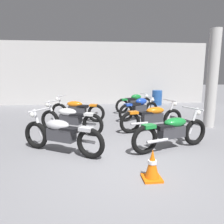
{
  "coord_description": "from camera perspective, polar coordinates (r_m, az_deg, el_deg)",
  "views": [
    {
      "loc": [
        -0.68,
        -3.79,
        1.78
      ],
      "look_at": [
        0.0,
        2.94,
        0.55
      ],
      "focal_mm": 33.68,
      "sensor_mm": 36.0,
      "label": 1
    }
  ],
  "objects": [
    {
      "name": "ground_plane",
      "position": [
        4.24,
        4.14,
        -14.52
      ],
      "size": [
        60.0,
        60.0,
        0.0
      ],
      "primitive_type": "plane",
      "color": "gray"
    },
    {
      "name": "back_wall",
      "position": [
        12.64,
        -2.74,
        10.38
      ],
      "size": [
        12.56,
        0.24,
        3.6
      ],
      "primitive_type": "cube",
      "color": "#BCBAB7",
      "rests_on": "ground"
    },
    {
      "name": "support_pillar",
      "position": [
        7.72,
        25.54,
        7.98
      ],
      "size": [
        0.36,
        0.36,
        3.2
      ],
      "primitive_type": "cylinder",
      "color": "#BCBAB7",
      "rests_on": "ground"
    },
    {
      "name": "motorcycle_left_row_0",
      "position": [
        4.88,
        -13.7,
        -5.77
      ],
      "size": [
        1.94,
        1.2,
        0.97
      ],
      "color": "black",
      "rests_on": "ground"
    },
    {
      "name": "motorcycle_left_row_1",
      "position": [
        6.44,
        -11.31,
        -1.79
      ],
      "size": [
        1.98,
        1.14,
        0.97
      ],
      "color": "black",
      "rests_on": "ground"
    },
    {
      "name": "motorcycle_left_row_2",
      "position": [
        8.09,
        -9.5,
        0.71
      ],
      "size": [
        2.09,
        0.93,
        0.97
      ],
      "color": "black",
      "rests_on": "ground"
    },
    {
      "name": "motorcycle_right_row_0",
      "position": [
        5.17,
        15.98,
        -4.96
      ],
      "size": [
        2.09,
        0.93,
        0.97
      ],
      "color": "black",
      "rests_on": "ground"
    },
    {
      "name": "motorcycle_right_row_1",
      "position": [
        6.68,
        10.95,
        -1.34
      ],
      "size": [
        2.14,
        0.81,
        0.97
      ],
      "color": "black",
      "rests_on": "ground"
    },
    {
      "name": "motorcycle_right_row_2",
      "position": [
        8.32,
        7.45,
        1.08
      ],
      "size": [
        1.79,
        1.02,
        0.88
      ],
      "color": "black",
      "rests_on": "ground"
    },
    {
      "name": "motorcycle_right_row_3",
      "position": [
        9.88,
        6.1,
        2.56
      ],
      "size": [
        1.88,
        0.81,
        0.88
      ],
      "color": "black",
      "rests_on": "ground"
    },
    {
      "name": "oil_drum",
      "position": [
        12.43,
        12.11,
        3.82
      ],
      "size": [
        0.59,
        0.59,
        0.85
      ],
      "color": "#23519E",
      "rests_on": "ground"
    },
    {
      "name": "traffic_cone",
      "position": [
        3.73,
        10.87,
        -13.97
      ],
      "size": [
        0.32,
        0.32,
        0.54
      ],
      "color": "orange",
      "rests_on": "ground"
    }
  ]
}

